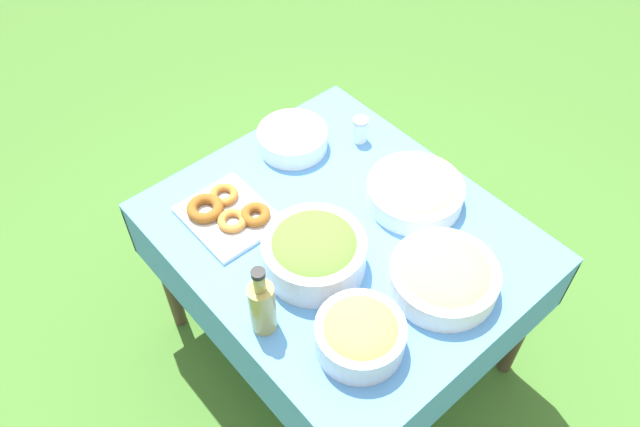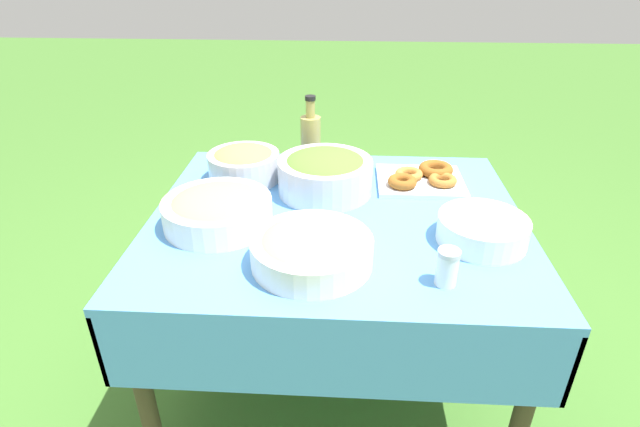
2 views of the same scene
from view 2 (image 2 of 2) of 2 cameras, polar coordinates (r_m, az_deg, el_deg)
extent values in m
plane|color=#3D6B28|center=(1.94, 1.57, -18.54)|extent=(14.00, 14.00, 0.00)
cube|color=#4C8CD1|center=(1.51, 1.92, -0.52)|extent=(1.11, 0.95, 0.02)
cube|color=#4C8CD1|center=(1.21, 1.17, -16.61)|extent=(1.11, 0.01, 0.22)
cube|color=#4C8CD1|center=(1.98, 2.25, 3.02)|extent=(1.11, 0.01, 0.22)
cube|color=#4C8CD1|center=(1.67, -17.36, -3.61)|extent=(0.01, 0.95, 0.22)
cube|color=#4C8CD1|center=(1.66, 21.29, -4.71)|extent=(0.01, 0.95, 0.22)
cylinder|color=#473828|center=(1.51, -19.25, -19.61)|extent=(0.05, 0.05, 0.68)
cylinder|color=#473828|center=(1.49, 22.01, -20.97)|extent=(0.05, 0.05, 0.68)
cylinder|color=#473828|center=(2.11, -11.53, -2.94)|extent=(0.05, 0.05, 0.68)
cylinder|color=#473828|center=(2.10, 15.80, -3.71)|extent=(0.05, 0.05, 0.68)
cylinder|color=silver|center=(1.61, 0.57, 4.29)|extent=(0.30, 0.30, 0.11)
ellipsoid|color=#51892D|center=(1.60, 0.58, 5.66)|extent=(0.27, 0.27, 0.07)
cylinder|color=white|center=(1.26, -0.96, -4.33)|extent=(0.31, 0.31, 0.07)
ellipsoid|color=tan|center=(1.25, -0.96, -3.44)|extent=(0.27, 0.27, 0.07)
cube|color=silver|center=(1.73, 11.37, 3.64)|extent=(0.29, 0.24, 0.02)
torus|color=brown|center=(1.66, 9.39, 3.62)|extent=(0.13, 0.13, 0.03)
torus|color=brown|center=(1.77, 13.09, 4.96)|extent=(0.15, 0.15, 0.03)
torus|color=#B27533|center=(1.72, 10.13, 4.46)|extent=(0.09, 0.09, 0.03)
torus|color=#A36628|center=(1.70, 13.84, 3.73)|extent=(0.13, 0.13, 0.03)
cylinder|color=white|center=(1.44, 17.89, -2.81)|extent=(0.24, 0.24, 0.01)
cylinder|color=white|center=(1.43, 17.96, -2.40)|extent=(0.24, 0.24, 0.01)
cylinder|color=white|center=(1.43, 18.03, -1.99)|extent=(0.24, 0.24, 0.01)
cylinder|color=white|center=(1.42, 18.11, -1.57)|extent=(0.24, 0.24, 0.01)
cylinder|color=white|center=(1.41, 18.18, -1.15)|extent=(0.24, 0.24, 0.01)
cylinder|color=white|center=(1.41, 18.25, -0.73)|extent=(0.24, 0.24, 0.01)
cylinder|color=#998E4C|center=(1.82, -1.07, 8.32)|extent=(0.07, 0.07, 0.18)
cylinder|color=#998E4C|center=(1.79, -1.10, 11.88)|extent=(0.03, 0.03, 0.06)
cylinder|color=black|center=(1.77, -1.12, 13.06)|extent=(0.04, 0.04, 0.01)
cylinder|color=white|center=(1.46, -11.60, 0.15)|extent=(0.31, 0.31, 0.08)
ellipsoid|color=tan|center=(1.45, -11.70, 1.04)|extent=(0.27, 0.27, 0.07)
cylinder|color=silver|center=(1.73, -8.66, 5.34)|extent=(0.24, 0.24, 0.09)
ellipsoid|color=olive|center=(1.71, -8.74, 6.36)|extent=(0.21, 0.21, 0.07)
cylinder|color=white|center=(1.23, 14.30, -6.22)|extent=(0.05, 0.05, 0.08)
cylinder|color=silver|center=(1.20, 14.56, -4.37)|extent=(0.05, 0.05, 0.01)
camera|label=1|loc=(2.48, -26.37, 44.94)|focal=35.00mm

